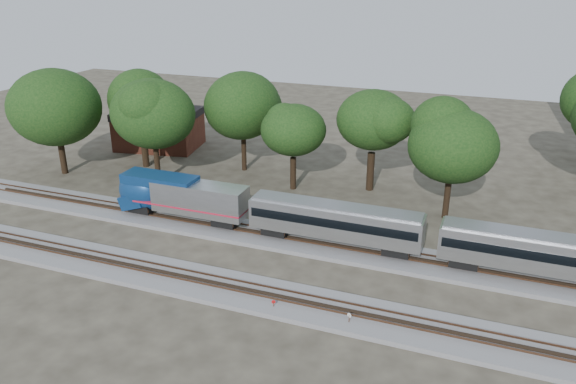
# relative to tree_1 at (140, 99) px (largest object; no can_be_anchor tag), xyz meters

# --- Properties ---
(ground) EXTENTS (160.00, 160.00, 0.00)m
(ground) POSITION_rel_tree_1_xyz_m (23.38, -19.78, -8.94)
(ground) COLOR #383328
(ground) RESTS_ON ground
(track_far) EXTENTS (160.00, 5.00, 0.73)m
(track_far) POSITION_rel_tree_1_xyz_m (23.38, -13.78, -8.74)
(track_far) COLOR slate
(track_far) RESTS_ON ground
(track_near) EXTENTS (160.00, 5.00, 0.73)m
(track_near) POSITION_rel_tree_1_xyz_m (23.38, -23.78, -8.74)
(track_near) COLOR slate
(track_near) RESTS_ON ground
(switch_stand_red) EXTENTS (0.29, 0.14, 0.95)m
(switch_stand_red) POSITION_rel_tree_1_xyz_m (28.44, -25.15, -8.34)
(switch_stand_red) COLOR #512D19
(switch_stand_red) RESTS_ON ground
(switch_stand_white) EXTENTS (0.34, 0.18, 1.15)m
(switch_stand_white) POSITION_rel_tree_1_xyz_m (34.37, -25.05, -8.21)
(switch_stand_white) COLOR #512D19
(switch_stand_white) RESTS_ON ground
(switch_lever) EXTENTS (0.57, 0.44, 0.30)m
(switch_lever) POSITION_rel_tree_1_xyz_m (31.65, -25.00, -8.79)
(switch_lever) COLOR #512D19
(switch_lever) RESTS_ON ground
(brick_building) EXTENTS (12.53, 9.77, 5.48)m
(brick_building) POSITION_rel_tree_1_xyz_m (-2.95, 8.00, -6.19)
(brick_building) COLOR brown
(brick_building) RESTS_ON ground
(tree_0) EXTENTS (8.69, 8.69, 12.25)m
(tree_0) POSITION_rel_tree_1_xyz_m (-8.19, -5.96, -0.41)
(tree_0) COLOR black
(tree_0) RESTS_ON ground
(tree_1) EXTENTS (9.11, 9.11, 12.84)m
(tree_1) POSITION_rel_tree_1_xyz_m (0.00, 0.00, 0.00)
(tree_1) COLOR black
(tree_1) RESTS_ON ground
(tree_2) EXTENTS (8.86, 8.86, 12.49)m
(tree_2) POSITION_rel_tree_1_xyz_m (5.23, -5.07, -0.25)
(tree_2) COLOR black
(tree_2) RESTS_ON ground
(tree_3) EXTENTS (8.62, 8.62, 12.15)m
(tree_3) POSITION_rel_tree_1_xyz_m (12.74, 3.35, -0.48)
(tree_3) COLOR black
(tree_3) RESTS_ON ground
(tree_4) EXTENTS (7.33, 7.33, 10.33)m
(tree_4) POSITION_rel_tree_1_xyz_m (20.97, -0.66, -1.76)
(tree_4) COLOR black
(tree_4) RESTS_ON ground
(tree_5) EXTENTS (8.61, 8.61, 12.14)m
(tree_5) POSITION_rel_tree_1_xyz_m (29.54, 2.26, -0.49)
(tree_5) COLOR black
(tree_5) RESTS_ON ground
(tree_6) EXTENTS (8.02, 8.02, 11.31)m
(tree_6) POSITION_rel_tree_1_xyz_m (38.79, -2.79, -1.07)
(tree_6) COLOR black
(tree_6) RESTS_ON ground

